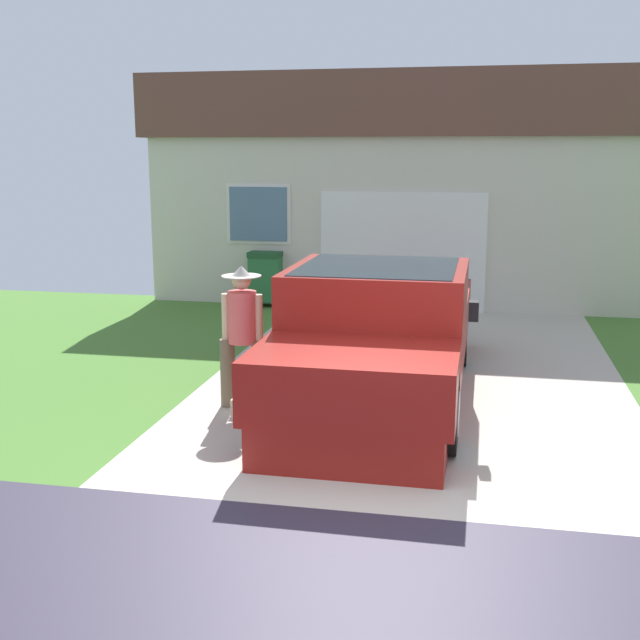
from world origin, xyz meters
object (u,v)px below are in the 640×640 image
(person_with_hat, at_px, (242,331))
(handbag, at_px, (246,405))
(wheeled_trash_bin, at_px, (268,276))
(pickup_truck, at_px, (378,343))
(house_with_garage, at_px, (405,184))

(person_with_hat, distance_m, handbag, 0.82)
(handbag, bearing_deg, wheeled_trash_bin, 102.84)
(pickup_truck, xyz_separation_m, house_with_garage, (-0.54, 8.83, 1.47))
(pickup_truck, bearing_deg, house_with_garage, -86.07)
(house_with_garage, distance_m, wheeled_trash_bin, 4.28)
(wheeled_trash_bin, bearing_deg, handbag, -77.16)
(handbag, bearing_deg, house_with_garage, 85.06)
(person_with_hat, height_order, wheeled_trash_bin, person_with_hat)
(handbag, relative_size, wheeled_trash_bin, 0.35)
(pickup_truck, xyz_separation_m, wheeled_trash_bin, (-2.81, 5.58, -0.15))
(person_with_hat, relative_size, wheeled_trash_bin, 1.58)
(handbag, height_order, house_with_garage, house_with_garage)
(pickup_truck, distance_m, handbag, 1.67)
(pickup_truck, relative_size, person_with_hat, 3.39)
(pickup_truck, height_order, person_with_hat, person_with_hat)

